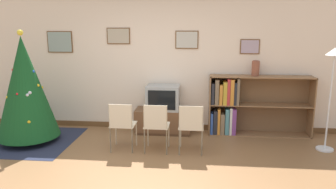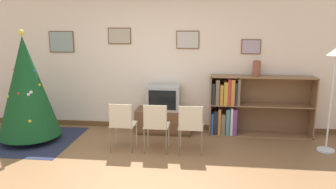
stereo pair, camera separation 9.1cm
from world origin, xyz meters
TOP-DOWN VIEW (x-y plane):
  - ground_plane at (0.00, 0.00)m, footprint 24.00×24.00m
  - wall_back at (-0.00, 2.32)m, footprint 8.62×0.11m
  - area_rug at (-2.14, 1.30)m, footprint 1.58×1.63m
  - christmas_tree at (-2.14, 1.30)m, footprint 1.07×1.07m
  - tv_console at (0.19, 2.02)m, footprint 1.06×0.46m
  - television at (0.19, 2.02)m, footprint 0.62×0.45m
  - folding_chair_left at (-0.37, 1.02)m, footprint 0.40×0.40m
  - folding_chair_center at (0.19, 1.02)m, footprint 0.40×0.40m
  - folding_chair_right at (0.75, 1.02)m, footprint 0.40×0.40m
  - bookshelf at (1.64, 2.08)m, footprint 1.89×0.36m
  - vase at (1.90, 2.11)m, footprint 0.14×0.14m
  - standing_lamp at (2.99, 1.39)m, footprint 0.28×0.28m

SIDE VIEW (x-z plane):
  - ground_plane at x=0.00m, z-range 0.00..0.00m
  - area_rug at x=-2.14m, z-range 0.00..0.01m
  - tv_console at x=0.19m, z-range 0.00..0.46m
  - folding_chair_left at x=-0.37m, z-range 0.06..0.88m
  - folding_chair_center at x=0.19m, z-range 0.06..0.88m
  - folding_chair_right at x=0.75m, z-range 0.06..0.88m
  - bookshelf at x=1.64m, z-range -0.01..1.12m
  - television at x=0.19m, z-range 0.46..0.93m
  - christmas_tree at x=-2.14m, z-range 0.00..1.97m
  - vase at x=1.90m, z-range 1.13..1.41m
  - standing_lamp at x=2.99m, z-range 0.46..2.16m
  - wall_back at x=0.00m, z-range 0.00..2.70m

